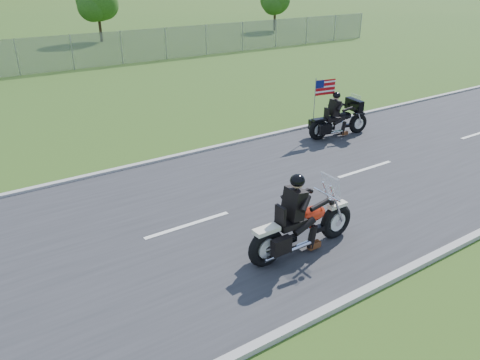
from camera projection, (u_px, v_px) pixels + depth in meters
ground at (257, 205)px, 12.05m from camera, size 420.00×420.00×0.00m
road at (257, 204)px, 12.04m from camera, size 120.00×8.00×0.04m
curb_north at (184, 155)px, 15.09m from camera, size 120.00×0.18×0.12m
curb_south at (379, 284)px, 8.96m from camera, size 120.00×0.18×0.12m
tree_fence_near at (98, 2)px, 36.57m from camera, size 3.52×3.28×4.75m
tree_fence_far at (275, 1)px, 43.23m from camera, size 3.08×2.87×4.20m
motorcycle_lead at (301, 228)px, 9.84m from camera, size 2.79×0.65×1.88m
motorcycle_follow at (339, 121)px, 16.60m from camera, size 2.47×0.92×2.06m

